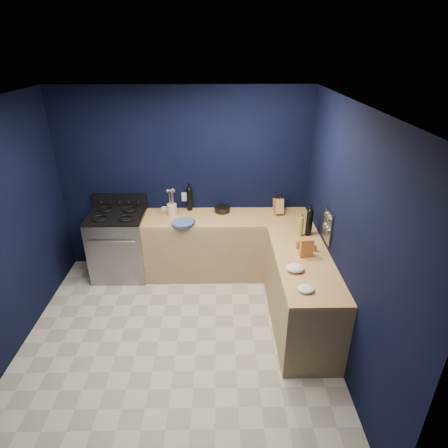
{
  "coord_description": "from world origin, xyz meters",
  "views": [
    {
      "loc": [
        0.48,
        -3.28,
        3.1
      ],
      "look_at": [
        0.55,
        1.0,
        1.0
      ],
      "focal_mm": 30.14,
      "sensor_mm": 36.0,
      "label": 1
    }
  ],
  "objects_px": {
    "plate_stack": "(183,223)",
    "gas_range": "(120,246)",
    "crouton_bag": "(306,248)",
    "knife_block": "(278,206)",
    "utensil_crock": "(172,210)"
  },
  "relations": [
    {
      "from": "utensil_crock",
      "to": "crouton_bag",
      "type": "height_order",
      "value": "crouton_bag"
    },
    {
      "from": "plate_stack",
      "to": "utensil_crock",
      "type": "height_order",
      "value": "utensil_crock"
    },
    {
      "from": "crouton_bag",
      "to": "plate_stack",
      "type": "bearing_deg",
      "value": 143.34
    },
    {
      "from": "utensil_crock",
      "to": "knife_block",
      "type": "relative_size",
      "value": 0.78
    },
    {
      "from": "plate_stack",
      "to": "gas_range",
      "type": "bearing_deg",
      "value": 166.82
    },
    {
      "from": "gas_range",
      "to": "knife_block",
      "type": "height_order",
      "value": "knife_block"
    },
    {
      "from": "utensil_crock",
      "to": "crouton_bag",
      "type": "distance_m",
      "value": 1.99
    },
    {
      "from": "knife_block",
      "to": "crouton_bag",
      "type": "distance_m",
      "value": 1.2
    },
    {
      "from": "knife_block",
      "to": "gas_range",
      "type": "bearing_deg",
      "value": 179.08
    },
    {
      "from": "utensil_crock",
      "to": "knife_block",
      "type": "distance_m",
      "value": 1.49
    },
    {
      "from": "crouton_bag",
      "to": "gas_range",
      "type": "bearing_deg",
      "value": 149.44
    },
    {
      "from": "gas_range",
      "to": "crouton_bag",
      "type": "distance_m",
      "value": 2.67
    },
    {
      "from": "gas_range",
      "to": "knife_block",
      "type": "bearing_deg",
      "value": 3.34
    },
    {
      "from": "gas_range",
      "to": "utensil_crock",
      "type": "distance_m",
      "value": 0.93
    },
    {
      "from": "gas_range",
      "to": "knife_block",
      "type": "relative_size",
      "value": 4.35
    }
  ]
}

